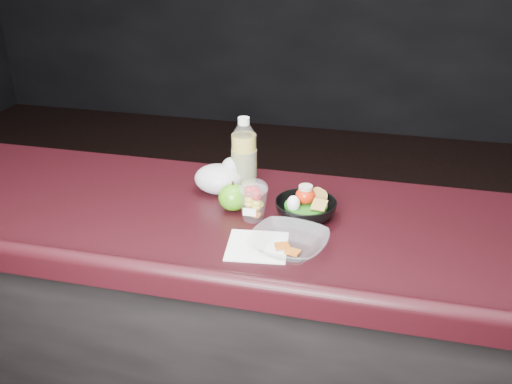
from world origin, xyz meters
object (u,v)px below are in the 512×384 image
lemonade_bottle (244,161)px  fruit_cup (253,199)px  green_apple (233,197)px  snack_bowl (305,208)px  takeout_bowl (288,244)px

lemonade_bottle → fruit_cup: (0.07, -0.18, -0.04)m
green_apple → snack_bowl: size_ratio=0.41×
lemonade_bottle → takeout_bowl: 0.41m
green_apple → snack_bowl: bearing=-0.7°
fruit_cup → snack_bowl: fruit_cup is taller
green_apple → takeout_bowl: bearing=-43.9°
snack_bowl → fruit_cup: bearing=-165.0°
lemonade_bottle → green_apple: (0.00, -0.14, -0.06)m
fruit_cup → takeout_bowl: (0.13, -0.16, -0.04)m
takeout_bowl → green_apple: bearing=136.1°
takeout_bowl → fruit_cup: bearing=130.6°
fruit_cup → lemonade_bottle: bearing=112.3°
lemonade_bottle → green_apple: size_ratio=2.64×
green_apple → takeout_bowl: green_apple is taller
snack_bowl → takeout_bowl: bearing=-93.5°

